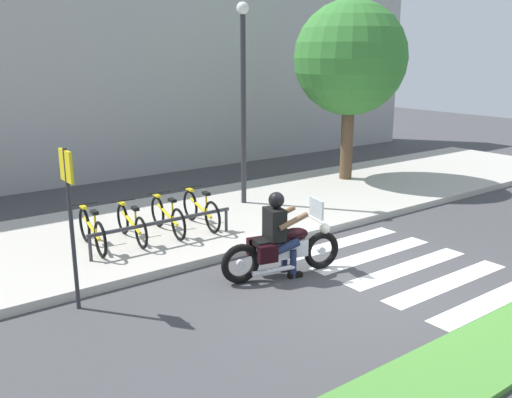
{
  "coord_description": "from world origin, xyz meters",
  "views": [
    {
      "loc": [
        -6.33,
        -5.58,
        3.61
      ],
      "look_at": [
        -0.68,
        2.01,
        1.09
      ],
      "focal_mm": 38.66,
      "sensor_mm": 36.0,
      "label": 1
    }
  ],
  "objects_px": {
    "tree_near_rack": "(350,59)",
    "street_lamp": "(243,89)",
    "bicycle_0": "(92,230)",
    "bicycle_1": "(131,224)",
    "motorcycle": "(283,249)",
    "rider": "(279,228)",
    "bicycle_2": "(168,216)",
    "bike_rack": "(163,224)",
    "street_sign": "(69,201)",
    "bicycle_3": "(201,210)"
  },
  "relations": [
    {
      "from": "tree_near_rack",
      "to": "street_lamp",
      "type": "bearing_deg",
      "value": -174.03
    },
    {
      "from": "bicycle_0",
      "to": "bicycle_1",
      "type": "xyz_separation_m",
      "value": [
        0.76,
        0.0,
        -0.02
      ]
    },
    {
      "from": "motorcycle",
      "to": "rider",
      "type": "relative_size",
      "value": 1.48
    },
    {
      "from": "bicycle_2",
      "to": "bike_rack",
      "type": "height_order",
      "value": "bicycle_2"
    },
    {
      "from": "bicycle_1",
      "to": "bicycle_2",
      "type": "bearing_deg",
      "value": -0.05
    },
    {
      "from": "bicycle_2",
      "to": "street_sign",
      "type": "distance_m",
      "value": 3.31
    },
    {
      "from": "bike_rack",
      "to": "tree_near_rack",
      "type": "bearing_deg",
      "value": 16.15
    },
    {
      "from": "rider",
      "to": "bicycle_3",
      "type": "xyz_separation_m",
      "value": [
        0.14,
        2.71,
        -0.33
      ]
    },
    {
      "from": "bike_rack",
      "to": "tree_near_rack",
      "type": "relative_size",
      "value": 0.58
    },
    {
      "from": "bicycle_1",
      "to": "rider",
      "type": "bearing_deg",
      "value": -62.96
    },
    {
      "from": "bicycle_0",
      "to": "bicycle_3",
      "type": "height_order",
      "value": "bicycle_0"
    },
    {
      "from": "motorcycle",
      "to": "bicycle_3",
      "type": "height_order",
      "value": "motorcycle"
    },
    {
      "from": "bicycle_1",
      "to": "street_sign",
      "type": "height_order",
      "value": "street_sign"
    },
    {
      "from": "street_sign",
      "to": "street_lamp",
      "type": "bearing_deg",
      "value": 30.04
    },
    {
      "from": "bicycle_3",
      "to": "tree_near_rack",
      "type": "height_order",
      "value": "tree_near_rack"
    },
    {
      "from": "motorcycle",
      "to": "tree_near_rack",
      "type": "height_order",
      "value": "tree_near_rack"
    },
    {
      "from": "motorcycle",
      "to": "bicycle_3",
      "type": "distance_m",
      "value": 2.73
    },
    {
      "from": "bicycle_0",
      "to": "bicycle_1",
      "type": "distance_m",
      "value": 0.76
    },
    {
      "from": "bike_rack",
      "to": "street_sign",
      "type": "bearing_deg",
      "value": -147.2
    },
    {
      "from": "tree_near_rack",
      "to": "bicycle_1",
      "type": "bearing_deg",
      "value": -168.89
    },
    {
      "from": "bicycle_2",
      "to": "street_sign",
      "type": "height_order",
      "value": "street_sign"
    },
    {
      "from": "motorcycle",
      "to": "rider",
      "type": "xyz_separation_m",
      "value": [
        -0.07,
        0.02,
        0.37
      ]
    },
    {
      "from": "bike_rack",
      "to": "street_sign",
      "type": "height_order",
      "value": "street_sign"
    },
    {
      "from": "rider",
      "to": "tree_near_rack",
      "type": "relative_size",
      "value": 0.29
    },
    {
      "from": "bicycle_0",
      "to": "bicycle_2",
      "type": "xyz_separation_m",
      "value": [
        1.52,
        0.0,
        -0.01
      ]
    },
    {
      "from": "bicycle_2",
      "to": "street_lamp",
      "type": "xyz_separation_m",
      "value": [
        2.55,
        1.0,
        2.31
      ]
    },
    {
      "from": "bicycle_3",
      "to": "street_lamp",
      "type": "distance_m",
      "value": 3.08
    },
    {
      "from": "tree_near_rack",
      "to": "bike_rack",
      "type": "bearing_deg",
      "value": -163.85
    },
    {
      "from": "bicycle_1",
      "to": "tree_near_rack",
      "type": "relative_size",
      "value": 0.32
    },
    {
      "from": "bicycle_1",
      "to": "bike_rack",
      "type": "distance_m",
      "value": 0.68
    },
    {
      "from": "rider",
      "to": "bike_rack",
      "type": "height_order",
      "value": "rider"
    },
    {
      "from": "rider",
      "to": "street_sign",
      "type": "xyz_separation_m",
      "value": [
        -3.09,
        0.81,
        0.79
      ]
    },
    {
      "from": "bike_rack",
      "to": "bicycle_3",
      "type": "bearing_deg",
      "value": 25.9
    },
    {
      "from": "motorcycle",
      "to": "bike_rack",
      "type": "xyz_separation_m",
      "value": [
        -1.08,
        2.17,
        0.09
      ]
    },
    {
      "from": "bicycle_0",
      "to": "bicycle_2",
      "type": "distance_m",
      "value": 1.52
    },
    {
      "from": "bike_rack",
      "to": "street_sign",
      "type": "relative_size",
      "value": 1.22
    },
    {
      "from": "bicycle_0",
      "to": "street_lamp",
      "type": "relative_size",
      "value": 0.35
    },
    {
      "from": "bicycle_3",
      "to": "motorcycle",
      "type": "bearing_deg",
      "value": -91.38
    },
    {
      "from": "bike_rack",
      "to": "street_sign",
      "type": "xyz_separation_m",
      "value": [
        -2.09,
        -1.35,
        1.07
      ]
    },
    {
      "from": "motorcycle",
      "to": "bicycle_0",
      "type": "relative_size",
      "value": 1.31
    },
    {
      "from": "street_lamp",
      "to": "tree_near_rack",
      "type": "distance_m",
      "value": 3.9
    },
    {
      "from": "bicycle_2",
      "to": "motorcycle",
      "type": "bearing_deg",
      "value": -75.69
    },
    {
      "from": "motorcycle",
      "to": "rider",
      "type": "distance_m",
      "value": 0.38
    },
    {
      "from": "rider",
      "to": "tree_near_rack",
      "type": "height_order",
      "value": "tree_near_rack"
    },
    {
      "from": "motorcycle",
      "to": "street_lamp",
      "type": "xyz_separation_m",
      "value": [
        1.85,
        3.73,
        2.34
      ]
    },
    {
      "from": "bicycle_0",
      "to": "bicycle_1",
      "type": "relative_size",
      "value": 1.02
    },
    {
      "from": "rider",
      "to": "bicycle_0",
      "type": "distance_m",
      "value": 3.47
    },
    {
      "from": "bicycle_1",
      "to": "bike_rack",
      "type": "xyz_separation_m",
      "value": [
        0.38,
        -0.55,
        0.07
      ]
    },
    {
      "from": "motorcycle",
      "to": "bicycle_1",
      "type": "xyz_separation_m",
      "value": [
        -1.46,
        2.73,
        0.02
      ]
    },
    {
      "from": "bicycle_2",
      "to": "bike_rack",
      "type": "relative_size",
      "value": 0.57
    }
  ]
}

